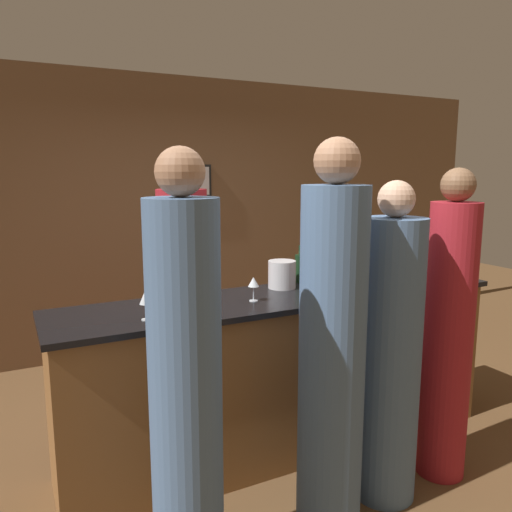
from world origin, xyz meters
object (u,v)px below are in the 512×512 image
Objects in this scene: bartender at (184,299)px; guest_1 at (332,352)px; ice_bucket at (282,274)px; guest_2 at (389,356)px; guest_3 at (448,335)px; wine_bottle_0 at (300,268)px; guest_0 at (186,392)px.

guest_1 is (0.27, -1.53, 0.05)m from bartender.
guest_2 is at bearing -77.22° from ice_bucket.
guest_3 is at bearing 3.00° from guest_1.
guest_2 is 6.78× the size of wine_bottle_0.
ice_bucket is (0.50, -0.62, 0.26)m from bartender.
guest_0 is at bearing -139.21° from wine_bottle_0.
guest_3 reaches higher than ice_bucket.
guest_0 is 10.36× the size of ice_bucket.
guest_0 is at bearing -176.54° from guest_3.
wine_bottle_0 is 1.41× the size of ice_bucket.
ice_bucket is at bearing 128.70° from bartender.
guest_0 is (-0.53, -1.58, 0.02)m from bartender.
guest_1 is at bearing 100.16° from bartender.
guest_2 is 0.96× the size of guest_3.
guest_2 is (0.69, -1.48, -0.06)m from bartender.
guest_0 is 1.68m from guest_3.
wine_bottle_0 is at bearing 66.88° from guest_1.
guest_2 is at bearing 4.61° from guest_0.
ice_bucket is at bearing 43.28° from guest_0.
guest_0 reaches higher than guest_3.
guest_2 is (1.22, 0.10, -0.08)m from guest_0.
wine_bottle_0 is at bearing 40.79° from guest_0.
bartender is at bearing 128.70° from ice_bucket.
guest_1 is 0.96m from ice_bucket.
guest_2 is at bearing 115.01° from bartender.
guest_0 reaches higher than ice_bucket.
bartender is 7.26× the size of wine_bottle_0.
bartender is 1.03× the size of guest_3.
guest_2 is 0.46m from guest_3.
bartender is 1.55m from guest_1.
bartender is 1.07× the size of guest_2.
ice_bucket is (1.02, 0.96, 0.24)m from guest_0.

